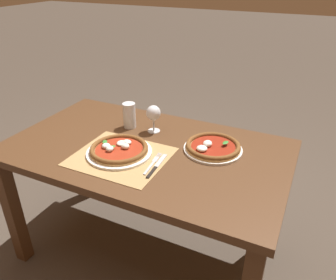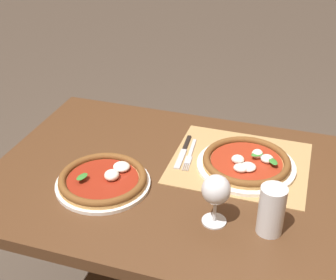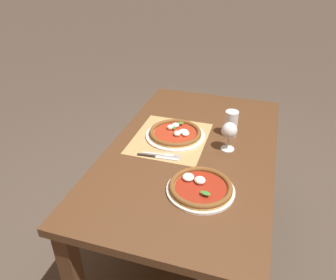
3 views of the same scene
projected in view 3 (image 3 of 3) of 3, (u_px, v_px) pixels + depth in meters
name	position (u px, v px, depth m)	size (l,w,h in m)	color
ground_plane	(187.00, 245.00, 2.10)	(24.00, 24.00, 0.00)	#473D33
dining_table	(191.00, 164.00, 1.76)	(1.44, 0.85, 0.74)	#4C301C
paper_placemat	(170.00, 138.00, 1.79)	(0.45, 0.39, 0.00)	#A88451
pizza_near	(175.00, 133.00, 1.80)	(0.32, 0.32, 0.05)	white
pizza_far	(200.00, 187.00, 1.41)	(0.30, 0.30, 0.05)	white
wine_glass	(229.00, 132.00, 1.65)	(0.08, 0.08, 0.16)	silver
pint_glass	(231.00, 124.00, 1.79)	(0.07, 0.07, 0.15)	silver
fork	(162.00, 155.00, 1.65)	(0.04, 0.20, 0.00)	#B7B7BC
knife	(158.00, 157.00, 1.63)	(0.03, 0.22, 0.01)	black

